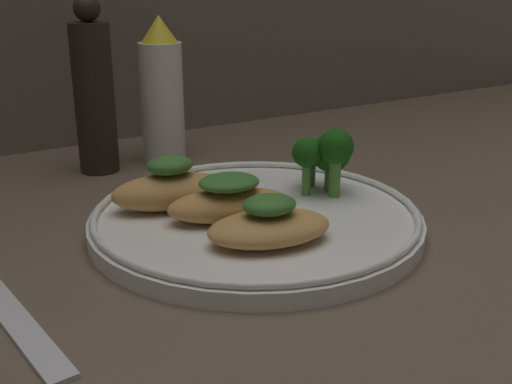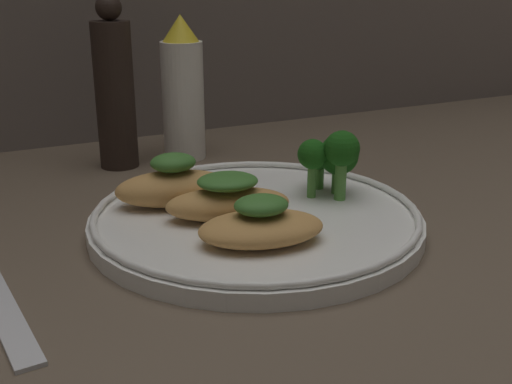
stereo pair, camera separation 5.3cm
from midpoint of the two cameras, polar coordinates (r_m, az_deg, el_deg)
The scene contains 9 objects.
ground_plane at distance 55.47cm, azimuth -2.77°, elevation -3.85°, with size 180.00×180.00×1.00cm, color brown.
plate at distance 54.90cm, azimuth -2.79°, elevation -2.42°, with size 28.38×28.38×2.00cm.
grilled_meat_front at distance 48.75cm, azimuth -1.95°, elevation -3.01°, with size 10.76×7.87×3.81cm.
grilled_meat_middle at distance 53.18cm, azimuth -5.37°, elevation -0.80°, with size 11.19×7.09×3.99cm.
grilled_meat_back at distance 56.24cm, azimuth -10.29°, elevation 0.28°, with size 11.04×6.73×4.76cm.
broccoli_bunch at distance 58.81cm, azimuth 3.66°, elevation 3.38°, with size 5.94×6.79×6.39cm.
sauce_bottle at distance 74.18cm, azimuth -10.43°, elevation 8.62°, with size 4.80×4.80×16.41cm.
pepper_grinder at distance 71.63cm, azimuth -16.33°, elevation 8.40°, with size 4.26×4.26×18.71cm.
fork at distance 46.27cm, azimuth -24.29°, elevation -9.63°, with size 3.72×18.78×0.60cm.
Camera 1 is at (-26.80, -43.38, 21.50)cm, focal length 45.00 mm.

